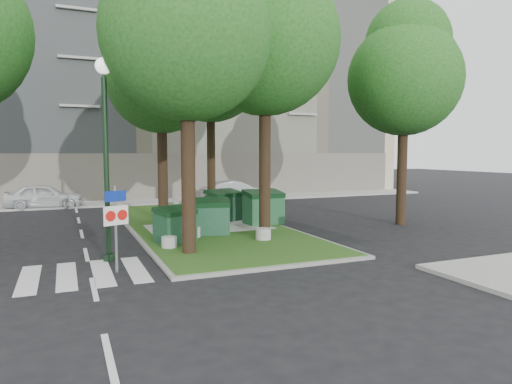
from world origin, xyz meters
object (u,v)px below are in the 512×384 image
tree_median_near_left (189,19)px  dumpster_b (210,217)px  tree_street_right (405,69)px  bollard_mid (193,232)px  litter_bin (214,207)px  car_white (44,196)px  tree_median_mid (163,68)px  traffic_sign_pole (116,217)px  bollard_right (263,234)px  dumpster_a (175,225)px  tree_median_near_right (267,26)px  dumpster_c (224,206)px  street_lamp (105,135)px  tree_median_far (212,56)px  bollard_left (169,242)px  car_silver (236,192)px  dumpster_d (263,207)px

tree_median_near_left → dumpster_b: tree_median_near_left is taller
tree_street_right → bollard_mid: tree_street_right is taller
tree_median_near_left → litter_bin: bearing=67.6°
dumpster_b → car_white: size_ratio=0.40×
tree_median_mid → dumpster_b: (1.00, -3.64, -6.19)m
litter_bin → traffic_sign_pole: (-5.77, -9.37, 1.06)m
tree_median_mid → bollard_right: size_ratio=17.85×
dumpster_a → traffic_sign_pole: 3.88m
tree_median_near_right → traffic_sign_pole: size_ratio=4.81×
tree_median_mid → dumpster_b: bearing=-74.6°
dumpster_b → dumpster_c: dumpster_c is taller
tree_median_near_left → street_lamp: (-2.49, 0.25, -3.53)m
traffic_sign_pole → tree_street_right: bearing=-6.4°
tree_median_near_right → dumpster_b: bearing=156.8°
tree_median_far → car_white: bearing=146.4°
bollard_left → car_silver: bearing=60.8°
dumpster_b → litter_bin: dumpster_b is taller
dumpster_c → bollard_left: bearing=-144.0°
dumpster_a → dumpster_b: bearing=9.7°
dumpster_d → car_white: bearing=127.8°
tree_median_mid → bollard_mid: bearing=-87.1°
tree_median_far → dumpster_a: 11.45m
tree_median_far → dumpster_c: 8.35m
bollard_right → traffic_sign_pole: (-5.36, -2.22, 1.21)m
bollard_left → bollard_right: 3.46m
tree_street_right → bollard_right: 10.18m
bollard_mid → litter_bin: size_ratio=0.78×
tree_street_right → car_silver: tree_street_right is taller
dumpster_c → car_silver: size_ratio=0.42×
traffic_sign_pole → car_white: traffic_sign_pole is taller
tree_median_far → litter_bin: size_ratio=17.25×
tree_street_right → bollard_mid: (-9.79, -0.06, -6.67)m
bollard_mid → dumpster_d: bearing=27.1°
dumpster_c → dumpster_d: (1.31, -1.55, 0.03)m
bollard_left → litter_bin: bearing=61.8°
dumpster_c → car_white: size_ratio=0.43×
tree_median_far → dumpster_c: size_ratio=6.55×
dumpster_c → traffic_sign_pole: 8.99m
bollard_right → bollard_left: bearing=-178.7°
tree_median_far → dumpster_b: bearing=-108.3°
dumpster_d → bollard_right: size_ratio=3.01×
dumpster_d → bollard_right: 3.65m
dumpster_d → car_white: size_ratio=0.39×
bollard_right → car_white: bearing=118.7°
dumpster_c → bollard_mid: 4.22m
dumpster_a → traffic_sign_pole: (-2.31, -3.01, 0.81)m
tree_median_near_right → dumpster_d: tree_median_near_right is taller
dumpster_d → litter_bin: dumpster_d is taller
dumpster_a → bollard_left: dumpster_a is taller
dumpster_b → dumpster_c: bearing=76.5°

